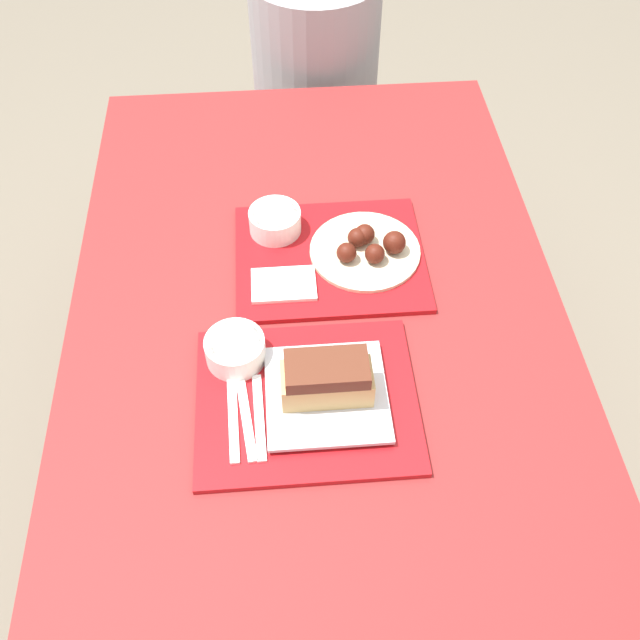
% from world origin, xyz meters
% --- Properties ---
extents(ground_plane, '(12.00, 12.00, 0.00)m').
position_xyz_m(ground_plane, '(0.00, 0.00, 0.00)').
color(ground_plane, '#706656').
extents(picnic_table, '(0.96, 1.62, 0.72)m').
position_xyz_m(picnic_table, '(0.00, 0.00, 0.64)').
color(picnic_table, maroon).
rests_on(picnic_table, ground_plane).
extents(picnic_bench_far, '(0.91, 0.28, 0.44)m').
position_xyz_m(picnic_bench_far, '(0.00, 1.03, 0.38)').
color(picnic_bench_far, maroon).
rests_on(picnic_bench_far, ground_plane).
extents(tray_near, '(0.38, 0.32, 0.01)m').
position_xyz_m(tray_near, '(-0.03, -0.15, 0.73)').
color(tray_near, '#B21419').
rests_on(tray_near, picnic_table).
extents(tray_far, '(0.38, 0.32, 0.01)m').
position_xyz_m(tray_far, '(0.04, 0.19, 0.73)').
color(tray_far, '#B21419').
rests_on(tray_far, picnic_table).
extents(bowl_coleslaw_near, '(0.11, 0.11, 0.05)m').
position_xyz_m(bowl_coleslaw_near, '(-0.16, -0.05, 0.76)').
color(bowl_coleslaw_near, white).
rests_on(bowl_coleslaw_near, tray_near).
extents(brisket_sandwich_plate, '(0.21, 0.21, 0.10)m').
position_xyz_m(brisket_sandwich_plate, '(0.00, -0.15, 0.77)').
color(brisket_sandwich_plate, beige).
rests_on(brisket_sandwich_plate, tray_near).
extents(plastic_fork_near, '(0.04, 0.17, 0.00)m').
position_xyz_m(plastic_fork_near, '(-0.14, -0.18, 0.74)').
color(plastic_fork_near, white).
rests_on(plastic_fork_near, tray_near).
extents(plastic_knife_near, '(0.02, 0.17, 0.00)m').
position_xyz_m(plastic_knife_near, '(-0.12, -0.18, 0.74)').
color(plastic_knife_near, white).
rests_on(plastic_knife_near, tray_near).
extents(plastic_spoon_near, '(0.02, 0.17, 0.00)m').
position_xyz_m(plastic_spoon_near, '(-0.16, -0.18, 0.74)').
color(plastic_spoon_near, white).
rests_on(plastic_spoon_near, tray_near).
extents(condiment_packet, '(0.04, 0.03, 0.01)m').
position_xyz_m(condiment_packet, '(-0.01, -0.08, 0.74)').
color(condiment_packet, teal).
rests_on(condiment_packet, tray_near).
extents(bowl_coleslaw_far, '(0.11, 0.11, 0.05)m').
position_xyz_m(bowl_coleslaw_far, '(-0.07, 0.28, 0.76)').
color(bowl_coleslaw_far, white).
rests_on(bowl_coleslaw_far, tray_far).
extents(wings_plate_far, '(0.23, 0.23, 0.05)m').
position_xyz_m(wings_plate_far, '(0.11, 0.19, 0.75)').
color(wings_plate_far, beige).
rests_on(wings_plate_far, tray_far).
extents(napkin_far, '(0.13, 0.09, 0.01)m').
position_xyz_m(napkin_far, '(-0.06, 0.12, 0.74)').
color(napkin_far, white).
rests_on(napkin_far, tray_far).
extents(person_seated_across, '(0.36, 0.36, 0.66)m').
position_xyz_m(person_seated_across, '(0.07, 1.03, 0.71)').
color(person_seated_across, '#9E9EA3').
rests_on(person_seated_across, picnic_bench_far).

